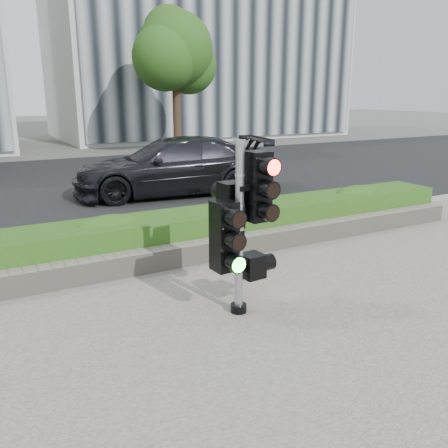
% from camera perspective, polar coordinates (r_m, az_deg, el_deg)
% --- Properties ---
extents(ground, '(120.00, 120.00, 0.00)m').
position_cam_1_polar(ground, '(6.43, 3.51, -9.99)').
color(ground, '#51514C').
rests_on(ground, ground).
extents(sidewalk, '(16.00, 11.00, 0.03)m').
position_cam_1_polar(sidewalk, '(4.79, 20.57, -20.63)').
color(sidewalk, '#9E9389').
rests_on(sidewalk, ground).
extents(road, '(60.00, 13.00, 0.02)m').
position_cam_1_polar(road, '(15.48, -16.45, 4.60)').
color(road, black).
rests_on(road, ground).
extents(curb, '(60.00, 0.25, 0.12)m').
position_cam_1_polar(curb, '(9.05, -7.05, -2.01)').
color(curb, gray).
rests_on(curb, ground).
extents(stone_wall, '(12.00, 0.32, 0.34)m').
position_cam_1_polar(stone_wall, '(7.91, -3.75, -3.45)').
color(stone_wall, gray).
rests_on(stone_wall, sidewalk).
extents(hedge, '(12.00, 1.00, 0.68)m').
position_cam_1_polar(hedge, '(8.43, -5.62, -1.09)').
color(hedge, '#4C8D2B').
rests_on(hedge, sidewalk).
extents(building_right, '(18.00, 10.00, 12.00)m').
position_cam_1_polar(building_right, '(33.23, -3.37, 21.05)').
color(building_right, '#B7B7B2').
rests_on(building_right, ground).
extents(tree_right, '(4.10, 3.58, 6.53)m').
position_cam_1_polar(tree_right, '(22.26, -5.99, 19.83)').
color(tree_right, black).
rests_on(tree_right, ground).
extents(traffic_signal, '(0.78, 0.59, 2.21)m').
position_cam_1_polar(traffic_signal, '(5.85, 1.92, 0.49)').
color(traffic_signal, black).
rests_on(traffic_signal, sidewalk).
extents(car_dark, '(5.68, 2.99, 1.57)m').
position_cam_1_polar(car_dark, '(13.32, -6.24, 6.94)').
color(car_dark, black).
rests_on(car_dark, road).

